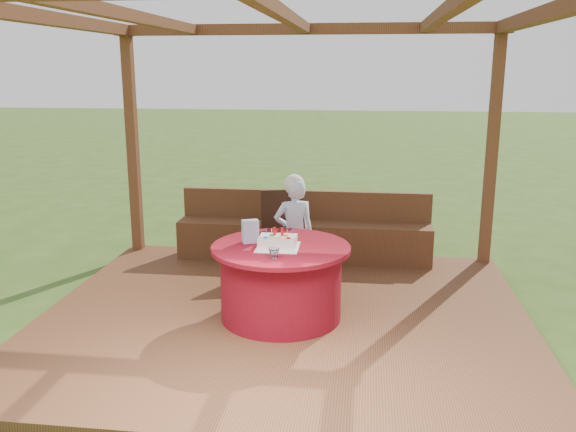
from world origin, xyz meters
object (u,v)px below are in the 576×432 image
object	(u,v)px
chair	(283,227)
drinking_glass	(274,253)
table	(281,281)
gift_bag	(250,231)
bench	(304,237)
elderly_woman	(294,231)
birthday_cake	(278,242)

from	to	relation	value
chair	drinking_glass	size ratio (longest dim) A/B	9.99
table	gift_bag	world-z (taller)	gift_bag
chair	gift_bag	xyz separation A→B (m)	(-0.13, -1.22, 0.27)
bench	table	size ratio (longest dim) A/B	2.40
elderly_woman	birthday_cake	distance (m)	0.88
bench	chair	world-z (taller)	chair
bench	chair	bearing A→B (deg)	-109.59
chair	birthday_cake	xyz separation A→B (m)	(0.14, -1.35, 0.22)
elderly_woman	birthday_cake	bearing A→B (deg)	-92.75
bench	table	bearing A→B (deg)	-90.70
elderly_woman	bench	bearing A→B (deg)	89.99
table	birthday_cake	distance (m)	0.39
bench	table	world-z (taller)	bench
table	birthday_cake	bearing A→B (deg)	-109.00
table	chair	size ratio (longest dim) A/B	1.37
gift_bag	table	bearing A→B (deg)	-37.21
table	birthday_cake	size ratio (longest dim) A/B	3.30
birthday_cake	drinking_glass	world-z (taller)	birthday_cake
elderly_woman	chair	bearing A→B (deg)	110.17
gift_bag	bench	bearing A→B (deg)	57.01
elderly_woman	gift_bag	xyz separation A→B (m)	(-0.31, -0.74, 0.18)
chair	elderly_woman	distance (m)	0.52
table	drinking_glass	xyz separation A→B (m)	(-0.01, -0.37, 0.38)
table	elderly_woman	world-z (taller)	elderly_woman
bench	elderly_woman	world-z (taller)	elderly_woman
birthday_cake	bench	bearing A→B (deg)	88.71
bench	elderly_woman	size ratio (longest dim) A/B	2.51
elderly_woman	table	bearing A→B (deg)	-91.55
gift_bag	drinking_glass	size ratio (longest dim) A/B	2.28
bench	elderly_woman	distance (m)	1.04
bench	drinking_glass	xyz separation A→B (m)	(-0.03, -2.17, 0.46)
chair	elderly_woman	world-z (taller)	elderly_woman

